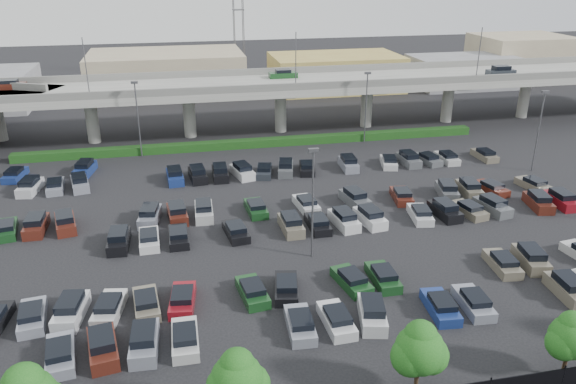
{
  "coord_description": "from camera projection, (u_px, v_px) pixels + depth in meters",
  "views": [
    {
      "loc": [
        -11.3,
        -51.51,
        24.99
      ],
      "look_at": [
        0.02,
        2.64,
        2.0
      ],
      "focal_mm": 35.0,
      "sensor_mm": 36.0,
      "label": 1
    }
  ],
  "objects": [
    {
      "name": "ground",
      "position": [
        293.0,
        219.0,
        58.29
      ],
      "size": [
        280.0,
        280.0,
        0.0
      ],
      "primitive_type": "plane",
      "color": "black"
    },
    {
      "name": "overpass",
      "position": [
        247.0,
        89.0,
        84.5
      ],
      "size": [
        150.0,
        13.0,
        15.8
      ],
      "color": "gray",
      "rests_on": "ground"
    },
    {
      "name": "hedge",
      "position": [
        256.0,
        143.0,
        80.67
      ],
      "size": [
        66.0,
        1.6,
        1.1
      ],
      "primitive_type": "cube",
      "color": "#103912",
      "rests_on": "ground"
    },
    {
      "name": "tree_row",
      "position": [
        400.0,
        353.0,
        33.09
      ],
      "size": [
        65.07,
        3.66,
        5.94
      ],
      "color": "#332316",
      "rests_on": "ground"
    },
    {
      "name": "parked_cars",
      "position": [
        289.0,
        227.0,
        55.08
      ],
      "size": [
        63.13,
        41.68,
        1.67
      ],
      "color": "#292E36",
      "rests_on": "ground"
    },
    {
      "name": "light_poles",
      "position": [
        249.0,
        159.0,
        56.92
      ],
      "size": [
        66.9,
        48.38,
        10.3
      ],
      "color": "#4B4B50",
      "rests_on": "ground"
    },
    {
      "name": "distant_buildings",
      "position": [
        288.0,
        71.0,
        115.06
      ],
      "size": [
        138.0,
        24.0,
        9.0
      ],
      "color": "slate",
      "rests_on": "ground"
    },
    {
      "name": "comm_tower",
      "position": [
        238.0,
        7.0,
        119.94
      ],
      "size": [
        2.4,
        2.4,
        30.0
      ],
      "color": "#4B4B50",
      "rests_on": "ground"
    }
  ]
}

